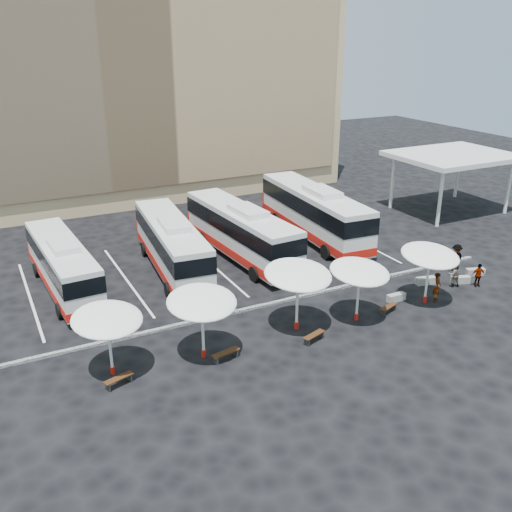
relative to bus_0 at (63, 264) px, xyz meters
name	(u,v)px	position (x,y,z in m)	size (l,w,h in m)	color
ground	(264,311)	(9.82, -8.19, -1.79)	(120.00, 120.00, 0.00)	black
sandstone_building	(111,59)	(9.82, 23.68, 10.84)	(42.00, 18.25, 29.60)	tan
service_canopy	(453,157)	(33.82, 1.81, 3.08)	(10.00, 8.00, 5.20)	silver
curb_divider	(260,306)	(9.82, -7.69, -1.71)	(34.00, 0.25, 0.15)	black
bay_lines	(211,264)	(9.82, -0.19, -1.78)	(24.15, 12.00, 0.01)	white
bus_0	(63,264)	(0.00, 0.00, 0.00)	(3.02, 11.14, 3.50)	silver
bus_1	(172,244)	(7.07, -0.10, 0.17)	(3.70, 12.24, 3.82)	silver
bus_2	(241,231)	(12.26, 0.00, 0.24)	(3.48, 12.67, 3.98)	silver
bus_3	(314,211)	(19.17, 1.23, 0.37)	(3.68, 13.43, 4.22)	silver
sunshade_0	(107,320)	(0.33, -10.69, 1.12)	(4.12, 4.14, 3.42)	silver
sunshade_1	(202,302)	(4.78, -11.26, 1.26)	(3.49, 3.54, 3.59)	silver
sunshade_2	(298,275)	(10.40, -10.90, 1.44)	(3.87, 3.91, 3.80)	silver
sunshade_3	(360,272)	(13.96, -11.54, 1.16)	(3.89, 3.92, 3.47)	silver
sunshade_4	(430,256)	(18.98, -11.59, 1.23)	(3.42, 3.46, 3.55)	silver
wood_bench_0	(119,379)	(0.35, -11.80, -1.45)	(1.47, 0.79, 0.44)	black
wood_bench_1	(226,354)	(5.65, -12.03, -1.44)	(1.54, 0.66, 0.46)	black
wood_bench_2	(314,336)	(10.51, -12.51, -1.45)	(1.48, 0.81, 0.44)	black
wood_bench_3	(388,308)	(16.13, -11.68, -1.47)	(1.41, 0.78, 0.42)	black
conc_bench_0	(396,297)	(17.56, -10.66, -1.56)	(1.20, 0.40, 0.45)	gray
conc_bench_1	(426,281)	(20.86, -9.62, -1.55)	(1.28, 0.43, 0.48)	gray
conc_bench_2	(460,280)	(22.98, -10.51, -1.56)	(1.22, 0.41, 0.46)	gray
conc_bench_3	(475,272)	(24.82, -10.02, -1.56)	(1.24, 0.41, 0.46)	gray
passenger_0	(437,287)	(19.67, -11.80, -0.86)	(0.68, 0.44, 1.85)	black
passenger_1	(455,274)	(22.19, -10.69, -0.96)	(0.81, 0.63, 1.66)	black
passenger_2	(478,275)	(23.55, -11.38, -1.01)	(0.91, 0.38, 1.55)	black
passenger_3	(456,258)	(24.19, -8.81, -0.84)	(1.22, 0.70, 1.89)	black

